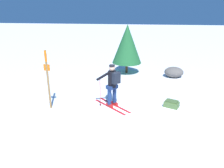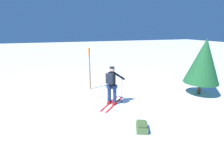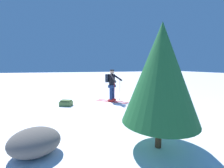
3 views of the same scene
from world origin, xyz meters
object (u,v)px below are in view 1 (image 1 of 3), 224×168
trail_marker (48,75)px  rock_boulder (174,72)px  skier (112,83)px  dropped_backpack (172,104)px  pine_tree (127,44)px

trail_marker → rock_boulder: 7.07m
rock_boulder → skier: bearing=-125.2°
skier → rock_boulder: skier is taller
skier → rock_boulder: (2.92, 4.14, -0.68)m
skier → dropped_backpack: skier is taller
pine_tree → trail_marker: bearing=-117.4°
dropped_backpack → trail_marker: 4.87m
skier → pine_tree: 4.70m
skier → pine_tree: (0.27, 4.63, 0.74)m
rock_boulder → trail_marker: bearing=-139.0°
skier → rock_boulder: bearing=54.8°
skier → pine_tree: size_ratio=0.60×
dropped_backpack → skier: bearing=-174.2°
trail_marker → pine_tree: size_ratio=0.81×
trail_marker → dropped_backpack: bearing=8.2°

